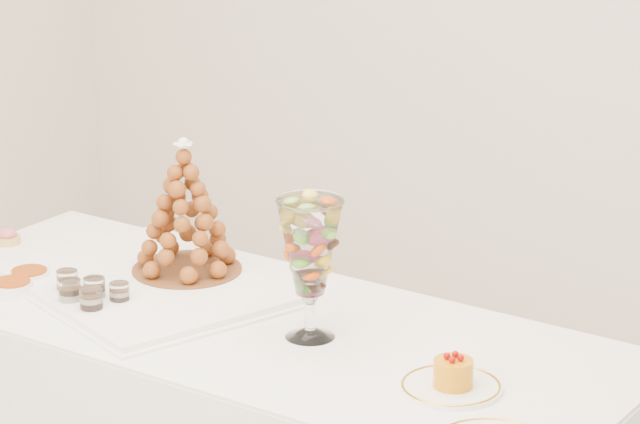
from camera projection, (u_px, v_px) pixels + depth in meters
The scene contains 13 objects.
lace_tray at pixel (143, 284), 3.65m from camera, with size 0.67×0.50×0.02m, color white.
macaron_vase at pixel (310, 249), 3.30m from camera, with size 0.15×0.15×0.32m.
cake_plate at pixel (451, 387), 3.10m from camera, with size 0.21×0.21×0.01m, color white.
pink_tart at pixel (8, 237), 3.95m from camera, with size 0.07×0.07×0.04m.
verrine_a at pixel (68, 284), 3.58m from camera, with size 0.05×0.05×0.07m, color white.
verrine_b at pixel (95, 292), 3.53m from camera, with size 0.05×0.05×0.07m, color white.
verrine_c at pixel (120, 296), 3.52m from camera, with size 0.05×0.05×0.06m, color white.
verrine_d at pixel (70, 294), 3.51m from camera, with size 0.05×0.05×0.07m, color white.
verrine_e at pixel (91, 303), 3.46m from camera, with size 0.05×0.05×0.07m, color white.
ramekin_back at pixel (30, 277), 3.68m from camera, with size 0.10×0.10×0.03m, color white.
ramekin_front at pixel (12, 288), 3.61m from camera, with size 0.10×0.10×0.03m, color white.
croquembouche at pixel (185, 207), 3.65m from camera, with size 0.28×0.28×0.34m.
mousse_cake at pixel (453, 373), 3.09m from camera, with size 0.08×0.08×0.07m.
Camera 1 is at (1.83, -2.30, 2.01)m, focal length 85.00 mm.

